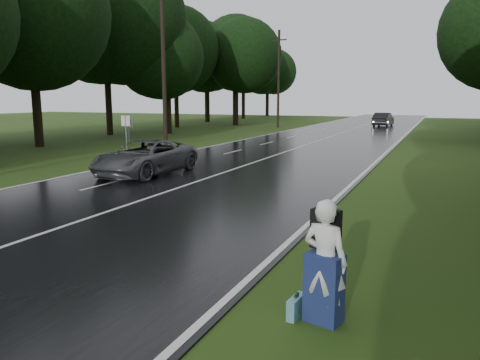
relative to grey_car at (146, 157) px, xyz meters
The scene contains 13 objects.
road 9.77m from the grey_car, 72.41° to the left, with size 12.00×140.00×0.04m, color black.
lane_center 9.76m from the grey_car, 72.41° to the left, with size 0.12×140.00×0.01m, color silver.
grey_car is the anchor object (origin of this frame).
far_car 40.74m from the grey_car, 82.56° to the left, with size 1.70×4.88×1.61m, color black.
hitchhiker 14.46m from the grey_car, 44.09° to the right, with size 0.79×0.74×1.91m.
suitcase 14.21m from the grey_car, 45.39° to the right, with size 0.13×0.47×0.33m, color teal.
utility_pole_mid 11.60m from the grey_car, 118.70° to the left, with size 1.80×0.28×10.92m, color black, non-canonical shape.
utility_pole_far 34.00m from the grey_car, 99.41° to the left, with size 1.80×0.28×10.80m, color black, non-canonical shape.
road_sign_a 6.04m from the grey_car, 135.33° to the left, with size 0.58×0.10×2.40m, color white, non-canonical shape.
road_sign_b 6.20m from the grey_car, 133.83° to the left, with size 0.56×0.10×2.31m, color white, non-canonical shape.
tree_left_d 15.63m from the grey_car, 153.30° to the left, with size 9.85×9.85×15.40m, color black, non-canonical shape.
tree_left_e 24.38m from the grey_car, 120.40° to the left, with size 8.04×8.04×12.56m, color black, non-canonical shape.
tree_left_f 37.79m from the grey_car, 108.43° to the left, with size 9.60×9.60×15.01m, color black, non-canonical shape.
Camera 1 is at (8.91, -5.80, 3.36)m, focal length 34.23 mm.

